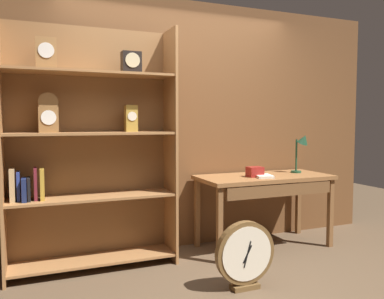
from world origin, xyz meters
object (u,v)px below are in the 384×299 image
Objects in this scene: bookshelf at (88,149)px; workbench at (265,184)px; desk_lamp at (302,145)px; open_repair_manual at (264,176)px; round_clock_large at (245,255)px; toolbox_small at (255,172)px.

bookshelf reaches higher than workbench.
bookshelf is at bearing 178.72° from desk_lamp.
bookshelf is 2.31m from desk_lamp.
bookshelf is 4.97× the size of desk_lamp.
bookshelf is 1.76m from open_repair_manual.
bookshelf reaches higher than round_clock_large.
open_repair_manual reaches higher than workbench.
round_clock_large is at bearing -144.16° from desk_lamp.
workbench is at bearing -3.26° from bookshelf.
bookshelf is 10.00× the size of open_repair_manual.
open_repair_manual is (-0.08, -0.09, 0.10)m from workbench.
open_repair_manual is at bearing -166.55° from desk_lamp.
desk_lamp is (0.50, 0.05, 0.39)m from workbench.
toolbox_small is 0.10m from open_repair_manual.
desk_lamp is at bearing 6.33° from toolbox_small.
round_clock_large is (-0.64, -0.74, -0.50)m from open_repair_manual.
bookshelf reaches higher than desk_lamp.
open_repair_manual is at bearing -132.55° from workbench.
workbench is 0.16m from open_repair_manual.
round_clock_large is at bearing -125.43° from toolbox_small.
toolbox_small is at bearing 54.57° from round_clock_large.
workbench is 6.43× the size of open_repair_manual.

